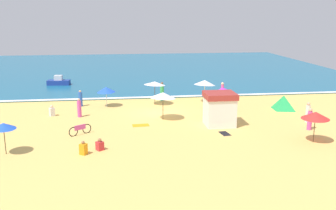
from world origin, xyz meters
name	(u,v)px	position (x,y,z in m)	size (l,w,h in m)	color
ground_plane	(157,113)	(0.00, 0.00, 0.00)	(60.00, 60.00, 0.00)	#EDBC60
ocean_water	(139,68)	(0.00, 28.00, 0.05)	(60.00, 44.00, 0.10)	#196084
wave_breaker_foam	(151,97)	(0.00, 6.30, 0.10)	(57.00, 0.70, 0.01)	white
lifeguard_cabana	(220,109)	(4.53, -4.24, 1.33)	(2.37, 2.26, 2.61)	white
beach_umbrella_0	(155,83)	(0.14, 3.19, 2.11)	(2.86, 2.86, 2.36)	#4C3823
beach_umbrella_1	(316,115)	(9.85, -9.06, 1.90)	(2.54, 2.55, 2.17)	#4C3823
beach_umbrella_2	(3,126)	(-10.35, -8.73, 1.83)	(2.04, 2.04, 2.05)	#4C3823
beach_umbrella_3	(205,83)	(5.09, 3.62, 2.00)	(2.97, 2.97, 2.33)	silver
beach_umbrella_4	(222,90)	(6.21, 1.10, 1.76)	(2.18, 2.17, 2.03)	#4C3823
beach_umbrella_5	(106,90)	(-4.44, 3.10, 1.63)	(2.15, 2.14, 1.91)	silver
beach_umbrella_6	(163,95)	(0.32, -2.08, 2.07)	(3.04, 3.04, 2.39)	#4C3823
beach_tent	(283,103)	(11.60, -0.20, 0.67)	(2.35, 2.39, 1.33)	green
parked_bicycle	(80,130)	(-6.10, -5.31, 0.38)	(1.53, 1.09, 0.76)	black
beachgoer_0	(310,119)	(10.97, -6.29, 0.80)	(0.38, 0.38, 1.68)	#D84CA5
beachgoer_1	(222,91)	(7.13, 4.48, 0.90)	(0.37, 0.37, 1.83)	#D84CA5
beachgoer_2	(308,113)	(11.79, -4.38, 0.79)	(0.49, 0.49, 1.66)	white
beachgoer_3	(83,149)	(-5.52, -9.42, 0.38)	(0.53, 0.53, 0.89)	orange
beachgoer_4	(100,145)	(-4.55, -8.77, 0.34)	(0.57, 0.57, 0.80)	red
beachgoer_5	(80,99)	(-6.88, 3.52, 0.71)	(0.52, 0.52, 1.55)	blue
beachgoer_6	(162,92)	(1.04, 4.95, 0.89)	(0.44, 0.44, 1.90)	green
beachgoer_7	(52,111)	(-8.99, 0.23, 0.43)	(0.53, 0.53, 0.97)	white
beachgoer_8	(79,108)	(-6.62, -0.35, 0.75)	(0.43, 0.43, 1.62)	#D84CA5
beach_towel_0	(225,134)	(4.38, -6.44, 0.01)	(0.75, 1.19, 0.01)	black
beach_towel_1	(141,125)	(-1.61, -3.54, 0.01)	(1.36, 0.87, 0.01)	orange
small_boat_0	(59,82)	(-10.54, 14.70, 0.49)	(2.76, 1.35, 1.17)	navy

